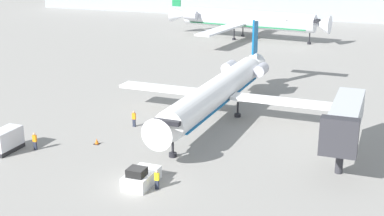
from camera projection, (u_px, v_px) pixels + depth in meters
The scene contains 10 objects.
ground_plane at pixel (138, 187), 46.19m from camera, with size 600.00×600.00×0.00m, color gray.
airplane_main at pixel (219, 90), 63.81m from camera, with size 26.60×33.47×10.09m.
pushback_tug at pixel (141, 177), 46.57m from camera, with size 2.14×3.98×1.87m.
luggage_cart at pixel (6, 140), 53.96m from camera, with size 1.75×3.61×2.34m.
worker_near_tug at pixel (157, 179), 45.67m from camera, with size 0.40×0.24×1.71m.
worker_by_wing at pixel (134, 118), 61.32m from camera, with size 0.40×0.26×1.88m.
worker_on_apron at pixel (35, 141), 54.36m from camera, with size 0.40×0.26×1.86m.
traffic_cone_left at pixel (97, 141), 56.12m from camera, with size 0.58×0.58×0.63m.
airplane_parked_far_left at pixel (244, 19), 117.54m from camera, with size 37.46×38.93×11.33m.
jet_bridge at pixel (345, 119), 50.05m from camera, with size 3.20×12.66×6.19m.
Camera 1 is at (19.43, -37.66, 20.16)m, focal length 50.00 mm.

